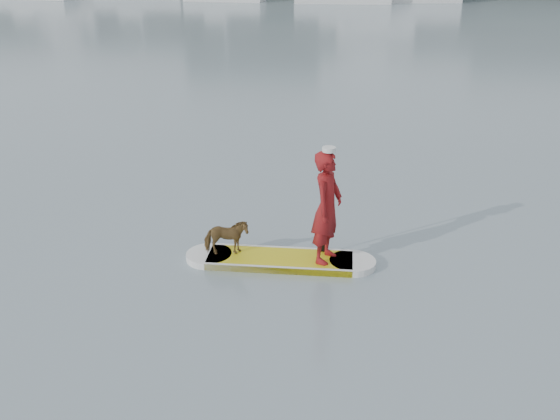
# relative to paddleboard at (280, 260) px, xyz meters

# --- Properties ---
(ground) EXTENTS (140.00, 140.00, 0.00)m
(ground) POSITION_rel_paddleboard_xyz_m (0.20, 3.87, -0.06)
(ground) COLOR slate
(ground) RESTS_ON ground
(paddleboard) EXTENTS (3.30, 0.84, 0.12)m
(paddleboard) POSITION_rel_paddleboard_xyz_m (0.00, 0.00, 0.00)
(paddleboard) COLOR gold
(paddleboard) RESTS_ON ground
(paddler) EXTENTS (0.65, 0.81, 1.93)m
(paddler) POSITION_rel_paddleboard_xyz_m (0.78, 0.01, 1.03)
(paddler) COLOR maroon
(paddler) RESTS_ON paddleboard
(white_cap) EXTENTS (0.22, 0.22, 0.07)m
(white_cap) POSITION_rel_paddleboard_xyz_m (0.78, 0.01, 2.03)
(white_cap) COLOR silver
(white_cap) RESTS_ON paddler
(dog) EXTENTS (0.82, 0.51, 0.64)m
(dog) POSITION_rel_paddleboard_xyz_m (-0.93, -0.01, 0.38)
(dog) COLOR brown
(dog) RESTS_ON paddleboard
(paddle) EXTENTS (0.10, 0.30, 2.00)m
(paddle) POSITION_rel_paddleboard_xyz_m (0.72, 0.28, 0.74)
(paddle) COLOR black
(paddle) RESTS_ON ground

